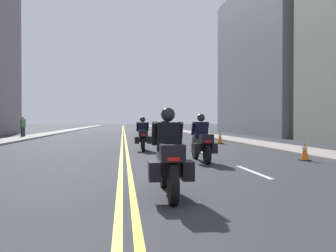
{
  "coord_description": "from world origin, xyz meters",
  "views": [
    {
      "loc": [
        -0.05,
        -0.69,
        1.35
      ],
      "look_at": [
        2.21,
        16.35,
        1.12
      ],
      "focal_mm": 36.21,
      "sensor_mm": 36.0,
      "label": 1
    }
  ],
  "objects_px": {
    "pedestrian_1": "(23,127)",
    "motorcycle_1": "(202,142)",
    "motorcycle_0": "(169,160)",
    "motorcycle_2": "(143,137)",
    "traffic_cone_1": "(220,137)",
    "traffic_cone_0": "(305,151)",
    "motorcycle_3": "(165,133)"
  },
  "relations": [
    {
      "from": "traffic_cone_0",
      "to": "pedestrian_1",
      "type": "bearing_deg",
      "value": 127.75
    },
    {
      "from": "pedestrian_1",
      "to": "motorcycle_1",
      "type": "bearing_deg",
      "value": 71.07
    },
    {
      "from": "traffic_cone_1",
      "to": "pedestrian_1",
      "type": "height_order",
      "value": "pedestrian_1"
    },
    {
      "from": "motorcycle_1",
      "to": "pedestrian_1",
      "type": "distance_m",
      "value": 21.72
    },
    {
      "from": "motorcycle_2",
      "to": "traffic_cone_0",
      "type": "distance_m",
      "value": 7.17
    },
    {
      "from": "motorcycle_0",
      "to": "pedestrian_1",
      "type": "height_order",
      "value": "pedestrian_1"
    },
    {
      "from": "motorcycle_1",
      "to": "pedestrian_1",
      "type": "xyz_separation_m",
      "value": [
        -10.93,
        18.77,
        0.26
      ]
    },
    {
      "from": "traffic_cone_0",
      "to": "traffic_cone_1",
      "type": "xyz_separation_m",
      "value": [
        -0.4,
        8.94,
        0.04
      ]
    },
    {
      "from": "motorcycle_1",
      "to": "traffic_cone_0",
      "type": "bearing_deg",
      "value": -2.65
    },
    {
      "from": "motorcycle_2",
      "to": "motorcycle_3",
      "type": "height_order",
      "value": "motorcycle_3"
    },
    {
      "from": "motorcycle_0",
      "to": "motorcycle_2",
      "type": "height_order",
      "value": "motorcycle_0"
    },
    {
      "from": "motorcycle_0",
      "to": "traffic_cone_0",
      "type": "distance_m",
      "value": 7.32
    },
    {
      "from": "motorcycle_2",
      "to": "traffic_cone_1",
      "type": "relative_size",
      "value": 2.79
    },
    {
      "from": "motorcycle_0",
      "to": "motorcycle_1",
      "type": "height_order",
      "value": "motorcycle_1"
    },
    {
      "from": "motorcycle_3",
      "to": "traffic_cone_0",
      "type": "height_order",
      "value": "motorcycle_3"
    },
    {
      "from": "motorcycle_1",
      "to": "traffic_cone_1",
      "type": "height_order",
      "value": "motorcycle_1"
    },
    {
      "from": "pedestrian_1",
      "to": "motorcycle_2",
      "type": "bearing_deg",
      "value": 74.29
    },
    {
      "from": "motorcycle_3",
      "to": "pedestrian_1",
      "type": "height_order",
      "value": "pedestrian_1"
    },
    {
      "from": "traffic_cone_0",
      "to": "pedestrian_1",
      "type": "distance_m",
      "value": 23.79
    },
    {
      "from": "motorcycle_2",
      "to": "traffic_cone_1",
      "type": "distance_m",
      "value": 6.44
    },
    {
      "from": "motorcycle_2",
      "to": "pedestrian_1",
      "type": "distance_m",
      "value": 16.78
    },
    {
      "from": "motorcycle_3",
      "to": "traffic_cone_0",
      "type": "distance_m",
      "value": 10.97
    },
    {
      "from": "motorcycle_2",
      "to": "traffic_cone_0",
      "type": "relative_size",
      "value": 3.15
    },
    {
      "from": "motorcycle_1",
      "to": "motorcycle_2",
      "type": "bearing_deg",
      "value": 107.35
    },
    {
      "from": "motorcycle_0",
      "to": "motorcycle_2",
      "type": "xyz_separation_m",
      "value": [
        0.1,
        9.72,
        -0.01
      ]
    },
    {
      "from": "motorcycle_1",
      "to": "traffic_cone_0",
      "type": "relative_size",
      "value": 3.04
    },
    {
      "from": "traffic_cone_0",
      "to": "traffic_cone_1",
      "type": "distance_m",
      "value": 8.95
    },
    {
      "from": "motorcycle_0",
      "to": "traffic_cone_0",
      "type": "height_order",
      "value": "motorcycle_0"
    },
    {
      "from": "motorcycle_3",
      "to": "traffic_cone_1",
      "type": "height_order",
      "value": "motorcycle_3"
    },
    {
      "from": "traffic_cone_0",
      "to": "traffic_cone_1",
      "type": "relative_size",
      "value": 0.89
    },
    {
      "from": "motorcycle_3",
      "to": "pedestrian_1",
      "type": "relative_size",
      "value": 1.26
    },
    {
      "from": "motorcycle_1",
      "to": "traffic_cone_0",
      "type": "xyz_separation_m",
      "value": [
        3.63,
        -0.03,
        -0.32
      ]
    }
  ]
}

